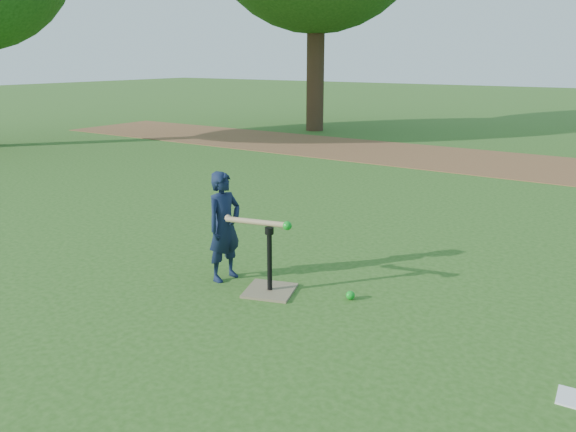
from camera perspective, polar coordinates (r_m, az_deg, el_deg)
The scene contains 6 objects.
ground at distance 5.27m, azimuth 2.52°, elevation -7.30°, with size 80.00×80.00×0.00m, color #285116.
dirt_strip at distance 12.10m, azimuth 21.35°, elevation 4.94°, with size 24.00×3.00×0.01m, color brown.
child at distance 5.34m, azimuth -6.49°, elevation -1.06°, with size 0.38×0.25×1.05m, color #111B33.
wiffle_ball_ground at distance 5.04m, azimuth 6.36°, elevation -8.00°, with size 0.08×0.08×0.08m, color #0D971C.
batting_tee at distance 5.14m, azimuth -1.87°, elevation -6.56°, with size 0.54×0.54×0.61m.
swing_action at distance 5.00m, azimuth -2.86°, elevation -0.66°, with size 0.68×0.19×0.08m.
Camera 1 is at (2.49, -4.16, 2.07)m, focal length 35.00 mm.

